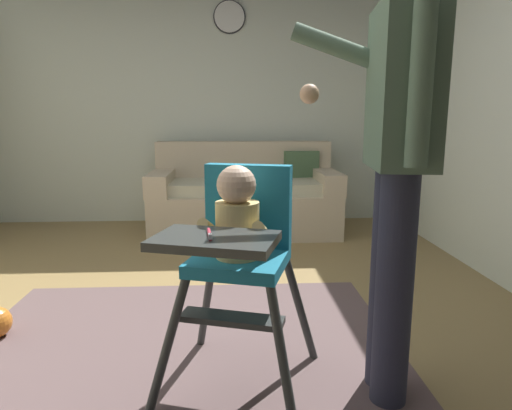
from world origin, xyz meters
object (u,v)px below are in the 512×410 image
object	(u,v)px
adult_standing	(397,158)
high_chair	(239,237)
couch	(245,197)
wall_clock	(229,17)

from	to	relation	value
adult_standing	high_chair	bearing A→B (deg)	-0.21
high_chair	adult_standing	distance (m)	0.67
high_chair	adult_standing	size ratio (longest dim) A/B	0.55
couch	high_chair	xyz separation A→B (m)	(-0.11, -2.60, 0.30)
high_chair	adult_standing	bearing A→B (deg)	98.45
couch	wall_clock	world-z (taller)	wall_clock
couch	wall_clock	xyz separation A→B (m)	(-0.14, 0.48, 1.76)
adult_standing	wall_clock	world-z (taller)	wall_clock
high_chair	wall_clock	bearing A→B (deg)	-162.74
couch	adult_standing	size ratio (longest dim) A/B	1.05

